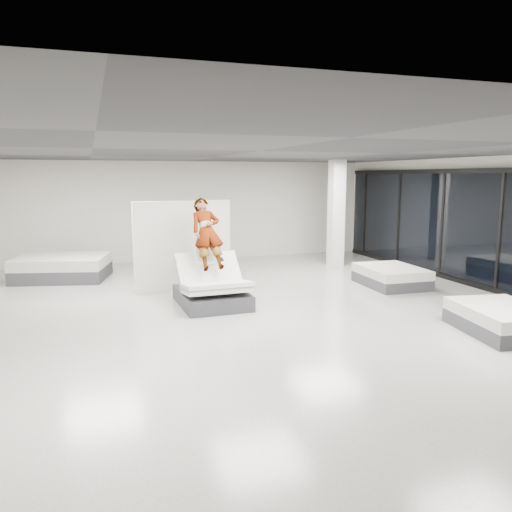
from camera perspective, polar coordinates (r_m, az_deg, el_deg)
name	(u,v)px	position (r m, az deg, el deg)	size (l,w,h in m)	color
room	(259,235)	(9.67, 0.37, 2.41)	(14.00, 14.04, 3.20)	#B5B3AB
hero_bed	(212,289)	(10.68, -5.05, -3.81)	(1.41, 1.84, 1.17)	#35353A
person	(208,247)	(10.84, -5.56, 1.00)	(0.64, 0.42, 1.76)	slate
remote	(222,259)	(10.60, -3.92, -0.37)	(0.05, 0.14, 0.03)	black
divider_panel	(183,246)	(12.05, -8.31, 1.14)	(2.37, 0.11, 2.16)	silver
flat_bed_right_far	(391,276)	(12.97, 15.18, -2.26)	(1.39, 1.81, 0.48)	#35353A
flat_bed_right_near	(503,320)	(9.82, 26.38, -6.56)	(1.57, 1.92, 0.48)	#35353A
flat_bed_left_far	(62,268)	(14.28, -21.25, -1.25)	(2.62, 2.20, 0.63)	#35353A
column	(336,214)	(15.38, 9.15, 4.80)	(0.40, 0.40, 3.20)	silver
storefront_glazing	(500,232)	(12.86, 26.15, 2.48)	(0.12, 13.40, 2.92)	#212938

